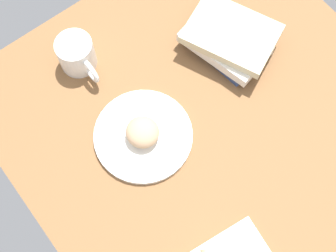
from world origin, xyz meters
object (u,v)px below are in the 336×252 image
object	(u,v)px
scone_pastry	(143,132)
coffee_mug	(77,55)
book_stack	(228,40)
round_plate	(143,136)

from	to	relation	value
scone_pastry	coffee_mug	size ratio (longest dim) A/B	0.57
scone_pastry	book_stack	size ratio (longest dim) A/B	0.31
round_plate	scone_pastry	bearing A→B (deg)	146.65
round_plate	book_stack	distance (cm)	31.31
scone_pastry	book_stack	world-z (taller)	book_stack
book_stack	round_plate	bearing A→B (deg)	101.15
coffee_mug	book_stack	bearing A→B (deg)	-121.27
coffee_mug	scone_pastry	bearing A→B (deg)	-178.51
book_stack	scone_pastry	bearing A→B (deg)	101.46
book_stack	coffee_mug	distance (cm)	36.66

